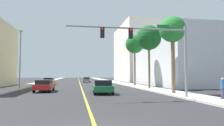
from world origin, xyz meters
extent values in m
plane|color=#2D2D30|center=(0.00, 42.00, 0.00)|extent=(192.00, 192.00, 0.00)
cube|color=#B2ADA3|center=(-9.44, 42.00, 0.07)|extent=(2.96, 168.00, 0.15)
cube|color=beige|center=(9.44, 42.00, 0.07)|extent=(2.96, 168.00, 0.15)
cube|color=yellow|center=(0.00, 42.00, 0.00)|extent=(0.16, 144.00, 0.01)
cube|color=silver|center=(20.45, 29.66, 4.88)|extent=(15.41, 22.01, 9.77)
cube|color=silver|center=(18.84, 55.61, 8.76)|extent=(12.19, 22.91, 17.53)
cylinder|color=gray|center=(8.37, 9.01, 3.15)|extent=(0.20, 0.20, 6.00)
cylinder|color=gray|center=(3.40, 9.01, 5.78)|extent=(9.93, 0.14, 0.14)
cube|color=black|center=(3.57, 9.01, 5.33)|extent=(0.32, 0.24, 0.84)
sphere|color=red|center=(3.57, 8.87, 5.58)|extent=(0.20, 0.20, 0.20)
cube|color=black|center=(1.25, 9.01, 5.33)|extent=(0.32, 0.24, 0.84)
sphere|color=red|center=(1.25, 8.87, 5.58)|extent=(0.20, 0.20, 0.20)
cube|color=#147233|center=(6.38, 9.01, 6.03)|extent=(1.10, 0.04, 0.28)
cylinder|color=gray|center=(-8.47, 22.95, 4.05)|extent=(0.16, 0.16, 7.81)
cube|color=beige|center=(-8.47, 22.95, 8.11)|extent=(0.56, 0.28, 0.20)
cylinder|color=brown|center=(8.97, 12.51, 3.41)|extent=(0.38, 0.38, 6.53)
sphere|color=#287F33|center=(8.97, 12.51, 6.68)|extent=(2.68, 2.68, 2.68)
cone|color=#287F33|center=(9.77, 12.63, 6.48)|extent=(0.60, 1.38, 1.29)
cone|color=#287F33|center=(8.88, 13.31, 6.48)|extent=(1.45, 0.59, 1.27)
cone|color=#287F33|center=(8.16, 12.56, 6.48)|extent=(0.51, 1.54, 1.19)
cone|color=#287F33|center=(8.86, 11.71, 6.48)|extent=(1.31, 0.58, 1.59)
cylinder|color=brown|center=(9.13, 19.93, 3.65)|extent=(0.29, 0.29, 7.01)
sphere|color=#195B23|center=(9.13, 19.93, 7.16)|extent=(3.45, 3.45, 3.45)
cone|color=#195B23|center=(10.16, 19.77, 6.96)|extent=(0.63, 1.50, 1.55)
cone|color=#195B23|center=(8.96, 20.95, 6.96)|extent=(1.48, 0.65, 1.65)
cone|color=#195B23|center=(8.10, 19.92, 6.96)|extent=(0.45, 1.71, 1.71)
cone|color=#195B23|center=(9.23, 18.90, 6.96)|extent=(1.72, 0.59, 1.55)
cylinder|color=brown|center=(9.23, 27.35, 3.76)|extent=(0.31, 0.31, 7.22)
sphere|color=#1E6B28|center=(9.23, 27.35, 7.37)|extent=(3.24, 3.24, 3.24)
cone|color=#1E6B28|center=(10.20, 27.28, 7.17)|extent=(0.53, 1.48, 1.24)
cone|color=#1E6B28|center=(9.18, 28.32, 7.17)|extent=(1.38, 0.50, 1.65)
cone|color=#1E6B28|center=(8.26, 27.30, 7.17)|extent=(0.50, 1.42, 1.51)
cone|color=#1E6B28|center=(9.07, 26.39, 7.17)|extent=(1.77, 0.72, 1.47)
cube|color=slate|center=(1.87, 48.34, 0.63)|extent=(1.96, 4.49, 0.61)
cube|color=black|center=(1.86, 48.19, 1.14)|extent=(1.64, 2.09, 0.42)
cylinder|color=black|center=(1.17, 50.03, 0.32)|extent=(0.25, 0.65, 0.64)
cylinder|color=black|center=(2.73, 49.96, 0.32)|extent=(0.25, 0.65, 0.64)
cylinder|color=black|center=(1.02, 46.72, 0.32)|extent=(0.25, 0.65, 0.64)
cylinder|color=black|center=(2.57, 46.64, 0.32)|extent=(0.25, 0.65, 0.64)
cube|color=gold|center=(-6.28, 35.97, 0.67)|extent=(2.05, 4.08, 0.69)
cube|color=black|center=(-6.28, 36.00, 1.22)|extent=(1.75, 2.02, 0.41)
cylinder|color=black|center=(-5.48, 34.48, 0.32)|extent=(0.24, 0.65, 0.64)
cylinder|color=black|center=(-7.19, 34.54, 0.32)|extent=(0.24, 0.65, 0.64)
cylinder|color=black|center=(-5.38, 37.40, 0.32)|extent=(0.24, 0.65, 0.64)
cylinder|color=black|center=(-7.09, 37.46, 0.32)|extent=(0.24, 0.65, 0.64)
cube|color=#196638|center=(1.97, 14.39, 0.60)|extent=(2.13, 4.08, 0.57)
cube|color=black|center=(1.96, 14.26, 1.16)|extent=(1.80, 2.01, 0.55)
cylinder|color=black|center=(1.17, 15.87, 0.32)|extent=(0.25, 0.65, 0.64)
cylinder|color=black|center=(2.91, 15.79, 0.32)|extent=(0.25, 0.65, 0.64)
cylinder|color=black|center=(1.03, 12.99, 0.32)|extent=(0.25, 0.65, 0.64)
cylinder|color=black|center=(2.77, 12.90, 0.32)|extent=(0.25, 0.65, 0.64)
cube|color=red|center=(-4.49, 18.40, 0.61)|extent=(1.93, 4.50, 0.57)
cube|color=black|center=(-4.50, 18.07, 1.15)|extent=(1.66, 2.24, 0.51)
cylinder|color=black|center=(-5.26, 20.09, 0.32)|extent=(0.24, 0.65, 0.64)
cylinder|color=black|center=(-3.64, 20.05, 0.32)|extent=(0.24, 0.65, 0.64)
cylinder|color=black|center=(-5.34, 16.74, 0.32)|extent=(0.24, 0.65, 0.64)
cylinder|color=black|center=(-3.72, 16.70, 0.32)|extent=(0.24, 0.65, 0.64)
cylinder|color=#3F3859|center=(10.36, 7.15, 0.54)|extent=(0.32, 0.32, 0.79)
cylinder|color=#26598C|center=(10.36, 7.15, 1.25)|extent=(0.38, 0.38, 0.62)
sphere|color=tan|center=(10.36, 7.15, 1.66)|extent=(0.21, 0.21, 0.21)
camera|label=1|loc=(-0.70, -6.86, 1.99)|focal=32.66mm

